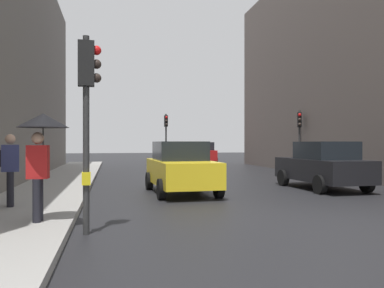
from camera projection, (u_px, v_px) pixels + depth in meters
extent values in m
plane|color=black|center=(338.00, 221.00, 8.92)|extent=(120.00, 120.00, 0.00)
cube|color=gray|center=(49.00, 192.00, 13.45)|extent=(2.58, 40.00, 0.16)
cylinder|color=#2D2D2D|center=(86.00, 135.00, 7.57)|extent=(0.12, 0.12, 3.72)
cube|color=black|center=(86.00, 64.00, 7.56)|extent=(0.31, 0.26, 0.84)
cube|color=yellow|center=(86.00, 178.00, 7.57)|extent=(0.17, 0.21, 0.24)
sphere|color=red|center=(97.00, 50.00, 7.61)|extent=(0.18, 0.18, 0.18)
sphere|color=#2D231E|center=(97.00, 64.00, 7.61)|extent=(0.18, 0.18, 0.18)
sphere|color=#2D231E|center=(97.00, 78.00, 7.61)|extent=(0.18, 0.18, 0.18)
cylinder|color=#2D2D2D|center=(299.00, 142.00, 22.57)|extent=(0.12, 0.12, 3.52)
cube|color=black|center=(299.00, 120.00, 22.57)|extent=(0.34, 0.37, 0.84)
cube|color=yellow|center=(299.00, 155.00, 22.57)|extent=(0.25, 0.22, 0.24)
sphere|color=red|center=(300.00, 115.00, 22.38)|extent=(0.18, 0.18, 0.18)
sphere|color=#2D231E|center=(300.00, 120.00, 22.38)|extent=(0.18, 0.18, 0.18)
sphere|color=#2D231E|center=(300.00, 124.00, 22.38)|extent=(0.18, 0.18, 0.18)
cylinder|color=#2D2D2D|center=(166.00, 140.00, 29.88)|extent=(0.12, 0.12, 3.84)
cube|color=black|center=(166.00, 121.00, 29.88)|extent=(0.25, 0.31, 0.84)
cube|color=yellow|center=(166.00, 152.00, 29.89)|extent=(0.21, 0.17, 0.24)
sphere|color=red|center=(166.00, 117.00, 29.69)|extent=(0.18, 0.18, 0.18)
sphere|color=#2D231E|center=(166.00, 121.00, 29.69)|extent=(0.18, 0.18, 0.18)
sphere|color=#2D231E|center=(166.00, 124.00, 29.69)|extent=(0.18, 0.18, 0.18)
cube|color=red|center=(202.00, 155.00, 32.77)|extent=(2.12, 4.33, 0.80)
cube|color=black|center=(202.00, 146.00, 32.52)|extent=(1.75, 2.12, 0.64)
cylinder|color=black|center=(189.00, 159.00, 34.01)|extent=(0.27, 0.66, 0.64)
cylinder|color=black|center=(210.00, 159.00, 34.22)|extent=(0.27, 0.66, 0.64)
cylinder|color=black|center=(193.00, 161.00, 31.33)|extent=(0.27, 0.66, 0.64)
cylinder|color=black|center=(216.00, 161.00, 31.54)|extent=(0.27, 0.66, 0.64)
cube|color=yellow|center=(181.00, 172.00, 13.67)|extent=(1.99, 4.28, 0.80)
cube|color=black|center=(180.00, 151.00, 13.91)|extent=(1.69, 2.07, 0.64)
cylinder|color=black|center=(219.00, 188.00, 12.58)|extent=(0.25, 0.65, 0.64)
cylinder|color=black|center=(161.00, 189.00, 12.15)|extent=(0.25, 0.65, 0.64)
cylinder|color=black|center=(197.00, 180.00, 15.20)|extent=(0.25, 0.65, 0.64)
cylinder|color=black|center=(149.00, 181.00, 14.77)|extent=(0.25, 0.65, 0.64)
cube|color=black|center=(322.00, 170.00, 15.02)|extent=(1.98, 4.27, 0.80)
cube|color=black|center=(326.00, 150.00, 14.78)|extent=(1.68, 2.07, 0.64)
cylinder|color=black|center=(283.00, 178.00, 16.12)|extent=(0.25, 0.65, 0.64)
cylinder|color=black|center=(324.00, 177.00, 16.55)|extent=(0.25, 0.65, 0.64)
cylinder|color=black|center=(320.00, 185.00, 13.50)|extent=(0.25, 0.65, 0.64)
cylinder|color=black|center=(367.00, 183.00, 13.93)|extent=(0.25, 0.65, 0.64)
cylinder|color=black|center=(39.00, 199.00, 8.09)|extent=(0.16, 0.16, 0.85)
cylinder|color=black|center=(37.00, 201.00, 7.89)|extent=(0.16, 0.16, 0.85)
cube|color=red|center=(38.00, 162.00, 7.99)|extent=(0.41, 0.28, 0.66)
sphere|color=tan|center=(38.00, 138.00, 7.99)|extent=(0.24, 0.24, 0.24)
cylinder|color=black|center=(43.00, 149.00, 8.01)|extent=(0.02, 0.02, 0.90)
cone|color=black|center=(43.00, 120.00, 8.00)|extent=(1.00, 1.00, 0.28)
cylinder|color=black|center=(11.00, 189.00, 9.99)|extent=(0.16, 0.16, 0.85)
cylinder|color=black|center=(10.00, 189.00, 9.80)|extent=(0.16, 0.16, 0.85)
cube|color=navy|center=(10.00, 158.00, 9.90)|extent=(0.44, 0.33, 0.66)
sphere|color=tan|center=(10.00, 139.00, 9.89)|extent=(0.24, 0.24, 0.24)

